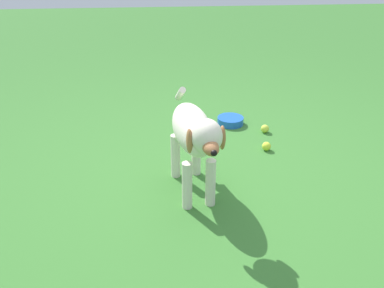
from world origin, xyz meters
TOP-DOWN VIEW (x-y plane):
  - ground at (0.00, 0.00)m, footprint 14.00×14.00m
  - dog at (-0.08, -0.14)m, footprint 0.29×0.92m
  - tennis_ball_0 at (0.51, 0.38)m, footprint 0.07×0.07m
  - tennis_ball_1 at (0.58, 0.69)m, footprint 0.07×0.07m
  - water_bowl at (0.32, 0.87)m, footprint 0.22×0.22m

SIDE VIEW (x-z plane):
  - ground at x=0.00m, z-range 0.00..0.00m
  - water_bowl at x=0.32m, z-range 0.00..0.06m
  - tennis_ball_0 at x=0.51m, z-range 0.00..0.07m
  - tennis_ball_1 at x=0.58m, z-range 0.00..0.07m
  - dog at x=-0.08m, z-range 0.10..0.73m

